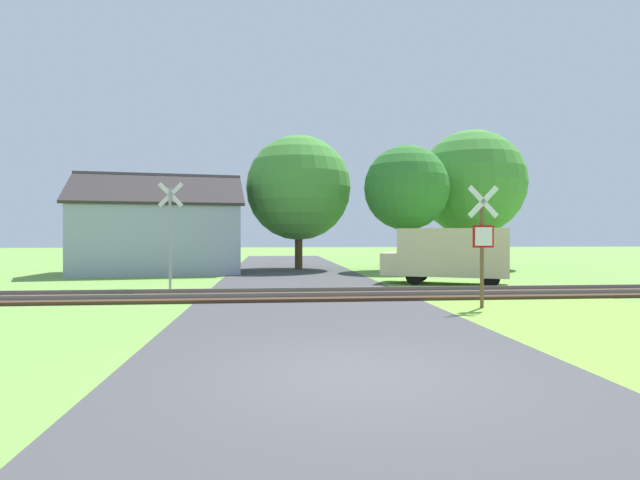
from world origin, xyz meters
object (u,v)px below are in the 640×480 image
at_px(stop_sign_near, 483,239).
at_px(house, 160,236).
at_px(crossing_sign_far, 170,229).
at_px(tree_center, 299,188).
at_px(tree_far, 472,183).
at_px(tree_right, 406,188).
at_px(mail_truck, 449,253).

distance_m(stop_sign_near, house, 18.26).
distance_m(crossing_sign_far, tree_center, 12.65).
bearing_deg(tree_center, tree_far, 3.36).
bearing_deg(house, tree_far, 0.08).
height_order(crossing_sign_far, tree_right, tree_right).
relative_size(stop_sign_near, tree_right, 0.47).
height_order(tree_right, mail_truck, tree_right).
height_order(stop_sign_near, tree_far, tree_far).
bearing_deg(tree_far, tree_right, -152.82).
relative_size(stop_sign_near, tree_center, 0.42).
height_order(stop_sign_near, tree_right, tree_right).
bearing_deg(tree_far, stop_sign_near, -111.61).
height_order(house, mail_truck, house).
bearing_deg(mail_truck, crossing_sign_far, 124.00).
bearing_deg(stop_sign_near, tree_right, -102.10).
bearing_deg(stop_sign_near, mail_truck, -107.29).
xyz_separation_m(crossing_sign_far, tree_center, (5.08, 11.30, 2.56)).
xyz_separation_m(crossing_sign_far, tree_far, (15.82, 11.93, 3.02)).
relative_size(stop_sign_near, tree_far, 0.39).
height_order(tree_center, mail_truck, tree_center).
height_order(house, tree_center, tree_center).
xyz_separation_m(stop_sign_near, house, (-11.52, 14.16, 0.08)).
xyz_separation_m(crossing_sign_far, tree_right, (11.01, 9.46, 2.43)).
height_order(stop_sign_near, crossing_sign_far, crossing_sign_far).
distance_m(tree_right, mail_truck, 8.51).
xyz_separation_m(stop_sign_near, crossing_sign_far, (-9.15, 4.91, 0.34)).
xyz_separation_m(stop_sign_near, mail_truck, (1.47, 6.57, -0.61)).
bearing_deg(house, mail_truck, -38.60).
bearing_deg(tree_right, house, -179.12).
height_order(tree_center, tree_far, tree_far).
xyz_separation_m(tree_far, mail_truck, (-5.21, -10.27, -3.97)).
bearing_deg(crossing_sign_far, tree_right, 44.40).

